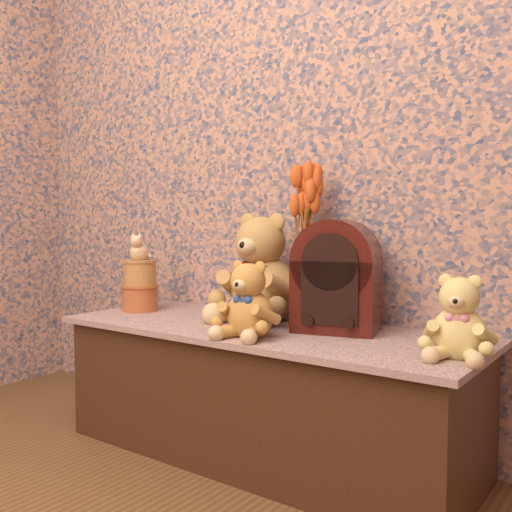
% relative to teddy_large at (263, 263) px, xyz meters
% --- Properties ---
extents(display_shelf, '(1.45, 0.56, 0.44)m').
position_rel_teddy_large_xyz_m(display_shelf, '(0.08, -0.11, -0.43)').
color(display_shelf, navy).
rests_on(display_shelf, ground).
extents(teddy_large, '(0.33, 0.39, 0.41)m').
position_rel_teddy_large_xyz_m(teddy_large, '(0.00, 0.00, 0.00)').
color(teddy_large, '#AF8043').
rests_on(teddy_large, display_shelf).
extents(teddy_medium, '(0.22, 0.25, 0.25)m').
position_rel_teddy_large_xyz_m(teddy_medium, '(0.14, -0.26, -0.08)').
color(teddy_medium, '#AF7531').
rests_on(teddy_medium, display_shelf).
extents(teddy_small, '(0.21, 0.24, 0.23)m').
position_rel_teddy_large_xyz_m(teddy_small, '(0.74, -0.17, -0.09)').
color(teddy_small, tan).
rests_on(teddy_small, display_shelf).
extents(cathedral_radio, '(0.30, 0.25, 0.36)m').
position_rel_teddy_large_xyz_m(cathedral_radio, '(0.31, -0.03, -0.02)').
color(cathedral_radio, '#320E09').
rests_on(cathedral_radio, display_shelf).
extents(ceramic_vase, '(0.13, 0.13, 0.19)m').
position_rel_teddy_large_xyz_m(ceramic_vase, '(0.16, 0.03, -0.11)').
color(ceramic_vase, tan).
rests_on(ceramic_vase, display_shelf).
extents(dried_stalks, '(0.23, 0.23, 0.42)m').
position_rel_teddy_large_xyz_m(dried_stalks, '(0.16, 0.03, 0.19)').
color(dried_stalks, '#CD5220').
rests_on(dried_stalks, ceramic_vase).
extents(biscuit_tin_lower, '(0.15, 0.15, 0.10)m').
position_rel_teddy_large_xyz_m(biscuit_tin_lower, '(-0.51, -0.12, -0.15)').
color(biscuit_tin_lower, '#C47D39').
rests_on(biscuit_tin_lower, display_shelf).
extents(biscuit_tin_upper, '(0.13, 0.13, 0.10)m').
position_rel_teddy_large_xyz_m(biscuit_tin_upper, '(-0.51, -0.12, -0.06)').
color(biscuit_tin_upper, '#DFB561').
rests_on(biscuit_tin_upper, biscuit_tin_lower).
extents(cat_figurine, '(0.11, 0.11, 0.11)m').
position_rel_teddy_large_xyz_m(cat_figurine, '(-0.51, -0.12, 0.05)').
color(cat_figurine, silver).
rests_on(cat_figurine, biscuit_tin_upper).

